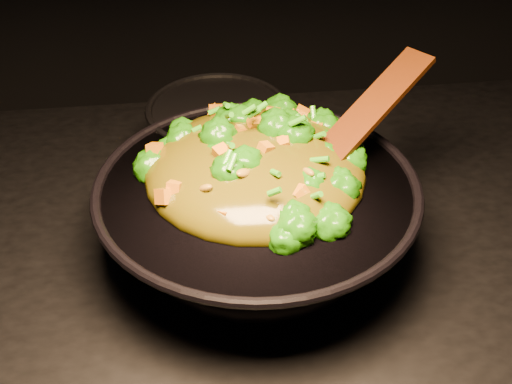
{
  "coord_description": "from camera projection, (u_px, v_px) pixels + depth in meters",
  "views": [
    {
      "loc": [
        -0.01,
        -0.66,
        1.53
      ],
      "look_at": [
        0.07,
        0.04,
        0.99
      ],
      "focal_mm": 50.0,
      "sensor_mm": 36.0,
      "label": 1
    }
  ],
  "objects": [
    {
      "name": "wok",
      "position": [
        257.0,
        222.0,
        0.91
      ],
      "size": [
        0.48,
        0.48,
        0.11
      ],
      "primitive_type": null,
      "rotation": [
        0.0,
        0.0,
        -0.26
      ],
      "color": "black",
      "rests_on": "stovetop"
    },
    {
      "name": "stir_fry",
      "position": [
        255.0,
        143.0,
        0.87
      ],
      "size": [
        0.29,
        0.29,
        0.1
      ],
      "primitive_type": null,
      "rotation": [
        0.0,
        0.0,
        0.05
      ],
      "color": "#206D07",
      "rests_on": "wok"
    },
    {
      "name": "back_pot",
      "position": [
        219.0,
        139.0,
        1.06
      ],
      "size": [
        0.25,
        0.25,
        0.11
      ],
      "primitive_type": "cylinder",
      "rotation": [
        0.0,
        0.0,
        0.29
      ],
      "color": "black",
      "rests_on": "stovetop"
    },
    {
      "name": "spatula",
      "position": [
        352.0,
        129.0,
        0.89
      ],
      "size": [
        0.24,
        0.2,
        0.12
      ],
      "primitive_type": "cube",
      "rotation": [
        0.0,
        -0.38,
        0.66
      ],
      "color": "#3A1908",
      "rests_on": "wok"
    }
  ]
}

